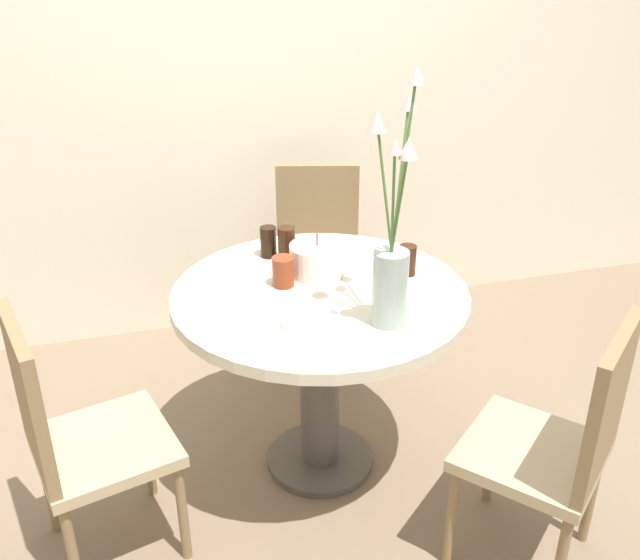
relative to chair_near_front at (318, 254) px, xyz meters
The scene contains 13 objects.
ground_plane 0.99m from the chair_near_front, 105.32° to the right, with size 16.00×16.00×0.00m, color #7A6651.
wall_back 0.93m from the chair_near_front, 119.67° to the left, with size 8.00×0.05×2.60m.
dining_table 0.86m from the chair_near_front, 105.32° to the right, with size 1.01×1.01×0.74m.
chair_near_front is the anchor object (origin of this frame).
chair_far_back 1.48m from the chair_near_front, 135.29° to the right, with size 0.49×0.49×0.88m.
chair_left_flank 1.52m from the chair_near_front, 77.50° to the right, with size 0.56×0.56×0.88m.
birthday_cake 0.79m from the chair_near_front, 105.98° to the right, with size 0.20×0.20×0.15m.
flower_vase 1.20m from the chair_near_front, 94.28° to the right, with size 0.18×0.26×0.77m.
side_plate 1.10m from the chair_near_front, 106.94° to the right, with size 0.19×0.19×0.01m.
drink_glass_0 0.85m from the chair_near_front, 82.43° to the right, with size 0.06×0.06×0.11m.
drink_glass_1 0.70m from the chair_near_front, 116.19° to the right, with size 0.06×0.06×0.13m.
drink_glass_2 0.68m from the chair_near_front, 123.44° to the right, with size 0.06×0.06×0.12m.
drink_glass_3 0.88m from the chair_near_front, 114.04° to the right, with size 0.08×0.08×0.10m.
Camera 1 is at (-0.59, -2.06, 1.85)m, focal length 40.00 mm.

